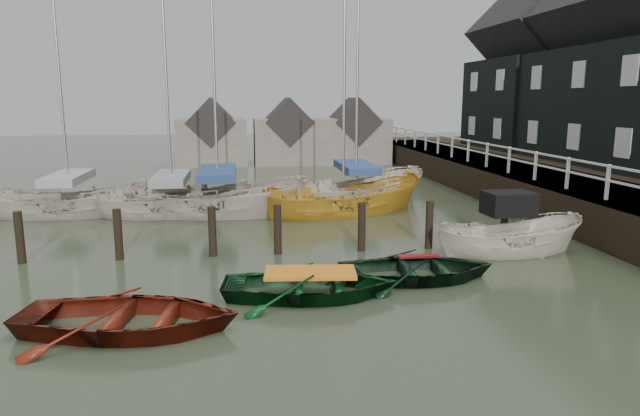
{
  "coord_description": "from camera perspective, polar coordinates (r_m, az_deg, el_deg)",
  "views": [
    {
      "loc": [
        -2.17,
        -12.54,
        4.29
      ],
      "look_at": [
        -0.09,
        2.39,
        1.4
      ],
      "focal_mm": 32.0,
      "sensor_mm": 36.0,
      "label": 1
    }
  ],
  "objects": [
    {
      "name": "ground",
      "position": [
        13.43,
        1.8,
        -7.78
      ],
      "size": [
        120.0,
        120.0,
        0.0
      ],
      "primitive_type": "plane",
      "color": "#2D3521",
      "rests_on": "ground"
    },
    {
      "name": "pier",
      "position": [
        25.63,
        19.21,
        2.21
      ],
      "size": [
        3.04,
        32.0,
        2.7
      ],
      "color": "black",
      "rests_on": "ground"
    },
    {
      "name": "land_strip",
      "position": [
        28.66,
        29.0,
        0.87
      ],
      "size": [
        14.0,
        38.0,
        1.5
      ],
      "primitive_type": "cube",
      "color": "black",
      "rests_on": "ground"
    },
    {
      "name": "mooring_pilings",
      "position": [
        16.03,
        -3.94,
        -2.85
      ],
      "size": [
        13.72,
        0.22,
        1.8
      ],
      "color": "black",
      "rests_on": "ground"
    },
    {
      "name": "far_sheds",
      "position": [
        38.74,
        -3.5,
        7.23
      ],
      "size": [
        14.0,
        4.08,
        4.39
      ],
      "color": "#665B51",
      "rests_on": "ground"
    },
    {
      "name": "rowboat_red",
      "position": [
        11.52,
        -18.46,
        -11.6
      ],
      "size": [
        4.55,
        3.57,
        0.85
      ],
      "primitive_type": "imported",
      "rotation": [
        0.0,
        0.0,
        1.41
      ],
      "color": "#5B190D",
      "rests_on": "ground"
    },
    {
      "name": "rowboat_green",
      "position": [
        12.75,
        -0.97,
        -8.82
      ],
      "size": [
        4.12,
        3.15,
        0.8
      ],
      "primitive_type": "imported",
      "rotation": [
        0.0,
        0.0,
        1.46
      ],
      "color": "#083314",
      "rests_on": "ground"
    },
    {
      "name": "rowboat_dkgreen",
      "position": [
        14.1,
        9.74,
        -7.02
      ],
      "size": [
        3.85,
        2.81,
        0.78
      ],
      "primitive_type": "imported",
      "rotation": [
        0.0,
        0.0,
        1.54
      ],
      "color": "black",
      "rests_on": "ground"
    },
    {
      "name": "motorboat",
      "position": [
        16.97,
        18.36,
        -4.02
      ],
      "size": [
        4.33,
        1.73,
        2.56
      ],
      "rotation": [
        0.0,
        0.0,
        1.6
      ],
      "color": "beige",
      "rests_on": "ground"
    },
    {
      "name": "sailboat_a",
      "position": [
        22.21,
        -14.5,
        -0.46
      ],
      "size": [
        5.97,
        2.28,
        11.51
      ],
      "rotation": [
        0.0,
        0.0,
        1.56
      ],
      "color": "beige",
      "rests_on": "ground"
    },
    {
      "name": "sailboat_b",
      "position": [
        21.93,
        -10.09,
        -0.43
      ],
      "size": [
        7.16,
        3.72,
        12.04
      ],
      "rotation": [
        0.0,
        0.0,
        1.39
      ],
      "color": "beige",
      "rests_on": "ground"
    },
    {
      "name": "sailboat_c",
      "position": [
        21.94,
        2.34,
        -0.41
      ],
      "size": [
        6.99,
        4.05,
        9.85
      ],
      "rotation": [
        0.0,
        0.0,
        1.83
      ],
      "color": "#C18B24",
      "rests_on": "ground"
    },
    {
      "name": "sailboat_d",
      "position": [
        23.87,
        3.61,
        0.63
      ],
      "size": [
        7.06,
        4.58,
        12.91
      ],
      "rotation": [
        0.0,
        0.0,
        1.92
      ],
      "color": "beige",
      "rests_on": "ground"
    },
    {
      "name": "sailboat_e",
      "position": [
        23.45,
        -23.65,
        -0.46
      ],
      "size": [
        6.08,
        2.35,
        10.21
      ],
      "rotation": [
        0.0,
        0.0,
        1.58
      ],
      "color": "#BAB39F",
      "rests_on": "ground"
    }
  ]
}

